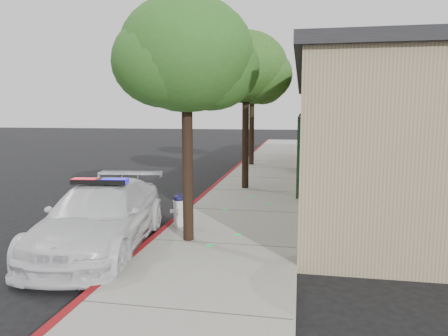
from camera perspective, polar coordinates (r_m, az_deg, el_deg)
ground at (r=9.34m, az=-10.35°, el=-10.45°), size 120.00×120.00×0.00m
sidewalk at (r=11.74m, az=2.28°, el=-6.16°), size 3.20×60.00×0.15m
red_curb at (r=12.05m, az=-5.02°, el=-5.80°), size 0.14×60.00×0.16m
clapboard_building at (r=17.65m, az=21.88°, el=4.69°), size 7.30×20.89×4.24m
police_car at (r=9.21m, az=-16.49°, el=-6.39°), size 2.51×4.99×1.51m
fire_hydrant at (r=10.17m, az=-6.18°, el=-5.67°), size 0.45×0.39×0.79m
street_tree_near at (r=8.79m, az=-5.14°, el=14.56°), size 2.92×2.78×5.09m
street_tree_mid at (r=14.98m, az=3.12°, el=13.23°), size 3.16×2.91×5.55m
street_tree_far at (r=21.73m, az=3.94°, el=11.69°), size 3.22×2.99×5.65m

